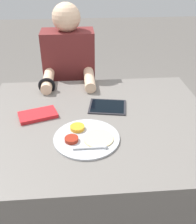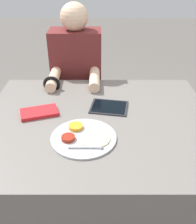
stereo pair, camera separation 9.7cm
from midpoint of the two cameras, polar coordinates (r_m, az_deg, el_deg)
The scene contains 6 objects.
ground_plane at distance 1.91m, azimuth -1.51°, elevation -20.71°, with size 12.00×12.00×0.00m, color #605B56.
dining_table at distance 1.63m, azimuth -1.69°, elevation -12.70°, with size 1.24×1.01×0.74m.
thali_tray at distance 1.26m, azimuth -4.76°, elevation -5.64°, with size 0.32×0.32×0.03m.
red_notebook at distance 1.47m, azimuth -14.81°, elevation -0.69°, with size 0.23×0.17×0.02m.
tablet_device at distance 1.50m, azimuth 0.23°, elevation 1.14°, with size 0.23×0.20×0.01m.
person_diner at distance 2.06m, azimuth -7.32°, elevation 4.59°, with size 0.38×0.48×1.23m.
Camera 1 is at (-0.09, -1.16, 1.51)m, focal length 42.00 mm.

